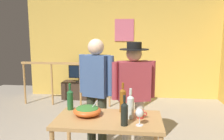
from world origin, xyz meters
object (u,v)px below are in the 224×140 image
object	(u,v)px
tv_console	(80,90)
mug_red	(141,114)
flat_screen_tv	(79,72)
serving_table	(108,126)
wine_bottle_clear	(130,106)
wine_bottle_dark	(124,113)
person_standing_right	(134,88)
wine_bottle_green	(70,99)
wine_bottle_amber	(123,100)
salad_bowl	(87,110)
stair_railing	(101,78)
framed_picture	(124,30)
wine_glass	(140,114)
person_standing_left	(96,87)

from	to	relation	value
tv_console	mug_red	xyz separation A→B (m)	(1.54, -3.27, 0.59)
flat_screen_tv	serving_table	world-z (taller)	flat_screen_tv
serving_table	wine_bottle_clear	world-z (taller)	wine_bottle_clear
wine_bottle_clear	wine_bottle_dark	bearing A→B (deg)	-105.41
flat_screen_tv	person_standing_right	world-z (taller)	person_standing_right
tv_console	wine_bottle_clear	xyz separation A→B (m)	(1.43, -3.29, 0.68)
wine_bottle_green	wine_bottle_amber	size ratio (longest dim) A/B	0.93
salad_bowl	wine_bottle_clear	world-z (taller)	wine_bottle_clear
tv_console	mug_red	size ratio (longest dim) A/B	7.88
serving_table	stair_railing	bearing A→B (deg)	100.86
framed_picture	tv_console	distance (m)	1.96
tv_console	serving_table	xyz separation A→B (m)	(1.19, -3.32, 0.44)
stair_railing	serving_table	distance (m)	2.76
tv_console	flat_screen_tv	size ratio (longest dim) A/B	1.62
wine_bottle_dark	wine_bottle_clear	world-z (taller)	wine_bottle_clear
framed_picture	tv_console	xyz separation A→B (m)	(-1.14, -0.29, -1.57)
salad_bowl	wine_bottle_amber	world-z (taller)	wine_bottle_amber
flat_screen_tv	wine_bottle_dark	world-z (taller)	wine_bottle_dark
wine_glass	framed_picture	bearing A→B (deg)	95.84
framed_picture	flat_screen_tv	size ratio (longest dim) A/B	1.03
person_standing_left	person_standing_right	bearing A→B (deg)	-162.32
mug_red	person_standing_left	bearing A→B (deg)	133.19
stair_railing	person_standing_left	xyz separation A→B (m)	(0.26, -2.00, 0.27)
stair_railing	serving_table	size ratio (longest dim) A/B	2.41
framed_picture	serving_table	world-z (taller)	framed_picture
tv_console	salad_bowl	bearing A→B (deg)	-74.05
stair_railing	salad_bowl	xyz separation A→B (m)	(0.26, -2.65, 0.14)
tv_console	wine_bottle_dark	size ratio (longest dim) A/B	2.81
flat_screen_tv	person_standing_right	xyz separation A→B (m)	(1.45, -2.58, 0.23)
wine_bottle_amber	flat_screen_tv	bearing A→B (deg)	113.52
wine_bottle_amber	person_standing_right	world-z (taller)	person_standing_right
wine_bottle_green	person_standing_right	size ratio (longest dim) A/B	0.21
framed_picture	flat_screen_tv	world-z (taller)	framed_picture
wine_bottle_green	flat_screen_tv	bearing A→B (deg)	102.51
stair_railing	mug_red	distance (m)	2.81
salad_bowl	wine_bottle_clear	distance (m)	0.51
salad_bowl	wine_bottle_amber	size ratio (longest dim) A/B	0.89
wine_glass	person_standing_left	xyz separation A→B (m)	(-0.61, 0.88, 0.06)
stair_railing	wine_bottle_green	bearing A→B (deg)	-89.77
wine_bottle_clear	stair_railing	bearing A→B (deg)	105.87
salad_bowl	wine_bottle_dark	distance (m)	0.51
framed_picture	stair_railing	size ratio (longest dim) A/B	0.20
serving_table	wine_bottle_amber	size ratio (longest dim) A/B	3.30
salad_bowl	wine_glass	world-z (taller)	salad_bowl
person_standing_right	salad_bowl	bearing A→B (deg)	33.52
flat_screen_tv	wine_bottle_amber	world-z (taller)	wine_bottle_amber
stair_railing	wine_bottle_amber	distance (m)	2.58
person_standing_left	tv_console	bearing A→B (deg)	-52.87
serving_table	wine_bottle_dark	world-z (taller)	wine_bottle_dark
person_standing_right	flat_screen_tv	bearing A→B (deg)	-78.31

